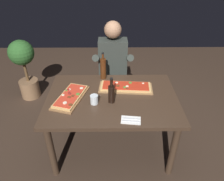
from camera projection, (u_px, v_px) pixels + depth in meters
name	position (u px, v px, depth m)	size (l,w,h in m)	color
ground_plane	(112.00, 145.00, 2.69)	(6.40, 6.40, 0.00)	#38281E
dining_table	(112.00, 104.00, 2.33)	(1.40, 0.96, 0.74)	#3D2B1E
pizza_rectangular_front	(126.00, 87.00, 2.41)	(0.62, 0.28, 0.05)	olive
pizza_rectangular_left	(71.00, 97.00, 2.25)	(0.37, 0.55, 0.05)	brown
wine_bottle_dark	(111.00, 93.00, 2.15)	(0.07, 0.07, 0.28)	black
oil_bottle_amber	(103.00, 68.00, 2.54)	(0.07, 0.07, 0.33)	#47230F
tumbler_near_camera	(94.00, 100.00, 2.17)	(0.08, 0.08, 0.10)	silver
napkin_cutlery_set	(131.00, 120.00, 1.97)	(0.19, 0.13, 0.01)	white
diner_chair	(113.00, 77.00, 3.13)	(0.44, 0.44, 0.87)	black
seated_diner	(113.00, 66.00, 2.89)	(0.53, 0.41, 1.33)	#23232D
potted_plant_corner	(24.00, 65.00, 3.28)	(0.38, 0.38, 0.97)	#846042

